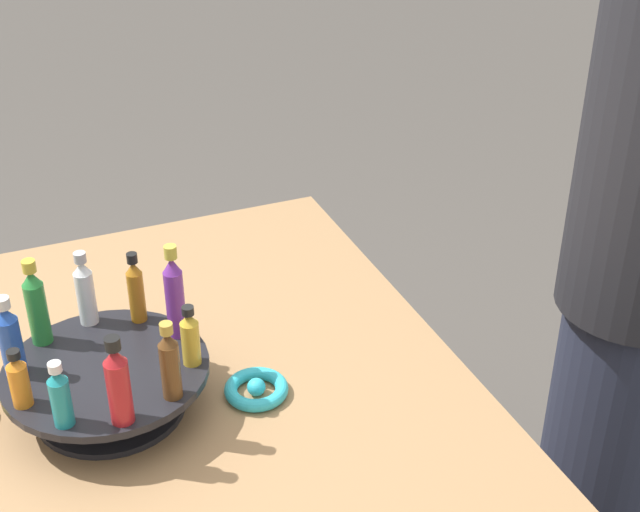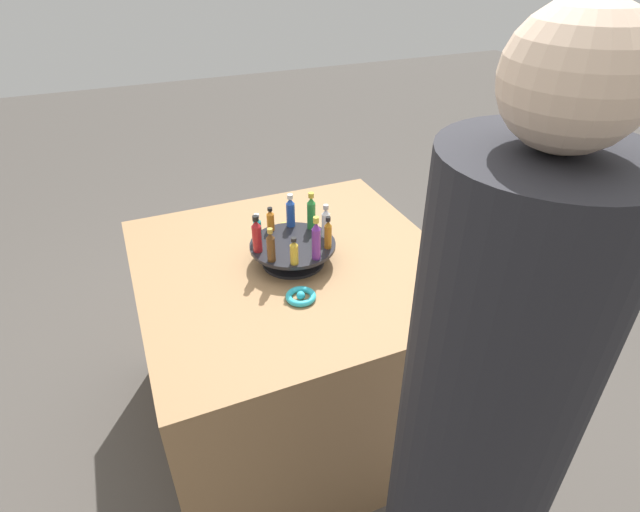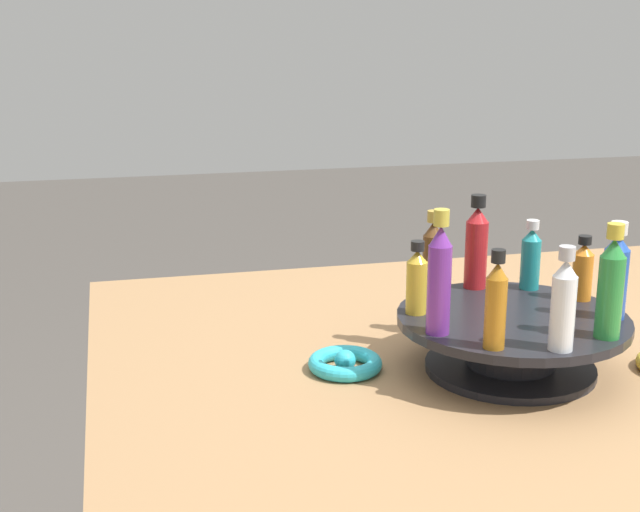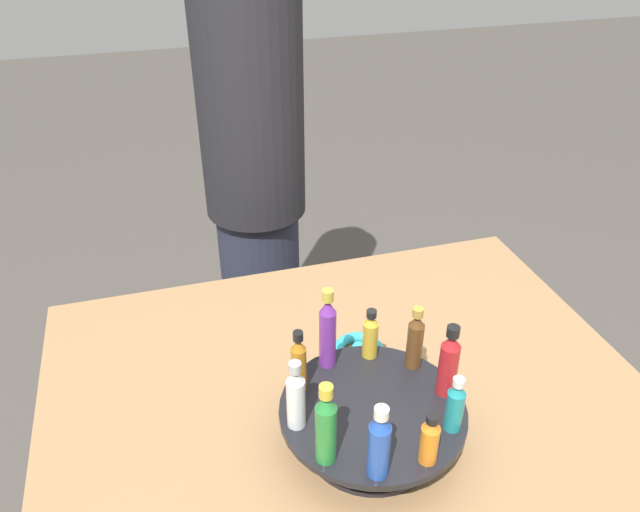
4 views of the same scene
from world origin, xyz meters
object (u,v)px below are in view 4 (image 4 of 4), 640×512
at_px(ribbon_bow_teal, 359,350).
at_px(person_figure, 253,163).
at_px(bottle_gold, 370,335).
at_px(bottle_teal, 455,406).
at_px(display_stand, 372,421).
at_px(bottle_orange, 430,440).
at_px(bottle_purple, 328,331).
at_px(bottle_brown, 415,340).
at_px(bottle_red, 448,363).
at_px(bottle_clear, 296,398).
at_px(bottle_green, 326,426).
at_px(bottle_blue, 379,444).
at_px(bottle_amber, 299,364).

height_order(ribbon_bow_teal, person_figure, person_figure).
xyz_separation_m(bottle_gold, bottle_teal, (-0.06, 0.19, 0.00)).
xyz_separation_m(bottle_gold, ribbon_bow_teal, (-0.01, -0.09, -0.11)).
xyz_separation_m(display_stand, bottle_orange, (-0.04, 0.12, 0.07)).
relative_size(display_stand, bottle_gold, 3.10).
relative_size(bottle_purple, bottle_brown, 1.28).
relative_size(bottle_gold, bottle_red, 0.72).
xyz_separation_m(bottle_clear, bottle_green, (-0.02, 0.07, 0.01)).
relative_size(bottle_green, bottle_blue, 1.12).
distance_m(bottle_purple, bottle_clear, 0.15).
height_order(bottle_green, bottle_blue, bottle_green).
relative_size(bottle_purple, person_figure, 0.09).
height_order(bottle_blue, bottle_red, bottle_red).
bearing_deg(person_figure, bottle_teal, 5.54).
bearing_deg(bottle_gold, person_figure, -87.42).
bearing_deg(bottle_green, display_stand, -143.55).
bearing_deg(display_stand, bottle_teal, 144.45).
bearing_deg(ribbon_bow_teal, bottle_blue, 74.76).
bearing_deg(bottle_amber, bottle_clear, 72.45).
height_order(bottle_green, bottle_teal, bottle_green).
bearing_deg(bottle_brown, bottle_gold, -35.55).
relative_size(bottle_purple, bottle_green, 1.10).
xyz_separation_m(bottle_purple, bottle_green, (0.06, 0.19, -0.01)).
xyz_separation_m(bottle_brown, ribbon_bow_teal, (0.05, -0.14, -0.12)).
height_order(bottle_clear, bottle_green, bottle_green).
distance_m(bottle_green, bottle_blue, 0.08).
xyz_separation_m(bottle_blue, ribbon_bow_teal, (-0.09, -0.33, -0.12)).
bearing_deg(bottle_green, bottle_amber, -89.55).
bearing_deg(bottle_teal, display_stand, -35.55).
relative_size(bottle_gold, bottle_orange, 1.08).
bearing_deg(bottle_orange, bottle_purple, -71.55).
bearing_deg(display_stand, bottle_green, 36.45).
distance_m(bottle_clear, bottle_blue, 0.15).
height_order(bottle_amber, bottle_clear, bottle_clear).
bearing_deg(bottle_gold, bottle_purple, 0.45).
bearing_deg(ribbon_bow_teal, bottle_amber, 41.78).
distance_m(bottle_gold, bottle_amber, 0.15).
height_order(display_stand, bottle_red, bottle_red).
distance_m(bottle_purple, bottle_teal, 0.24).
bearing_deg(bottle_amber, ribbon_bow_teal, -138.22).
bearing_deg(bottle_brown, bottle_blue, 54.45).
bearing_deg(bottle_blue, ribbon_bow_teal, -105.24).
height_order(bottle_clear, bottle_teal, bottle_clear).
distance_m(display_stand, bottle_clear, 0.15).
bearing_deg(bottle_red, ribbon_bow_teal, -70.73).
bearing_deg(bottle_green, person_figure, -95.42).
relative_size(bottle_clear, bottle_green, 0.88).
height_order(bottle_clear, bottle_blue, bottle_blue).
relative_size(bottle_blue, bottle_brown, 1.05).
bearing_deg(bottle_orange, bottle_brown, -107.55).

